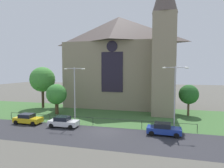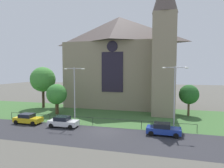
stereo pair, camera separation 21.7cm
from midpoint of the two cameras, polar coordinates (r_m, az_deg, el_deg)
name	(u,v)px [view 1 (the left image)]	position (r m, az deg, el deg)	size (l,w,h in m)	color
ground	(120,115)	(36.68, 2.13, -8.79)	(160.00, 160.00, 0.00)	#56544C
road_asphalt	(99,136)	(25.52, -3.86, -14.62)	(120.00, 8.00, 0.01)	#2D2D33
grass_verge	(118,117)	(34.78, 1.41, -9.50)	(120.00, 20.00, 0.01)	#3D6633
church_building	(121,60)	(45.13, 2.57, 6.76)	(23.20, 16.20, 26.00)	gray
iron_railing	(93,119)	(30.12, -5.65, -9.80)	(28.80, 0.07, 1.13)	black
tree_left_near	(57,94)	(38.25, -15.68, -2.87)	(3.75, 3.75, 5.56)	#4C3823
tree_left_far	(42,80)	(45.39, -19.33, 1.22)	(5.30, 5.30, 8.76)	#423021
tree_right_far	(189,94)	(37.94, 20.86, -2.80)	(3.44, 3.44, 5.54)	brown
streetlamp_near	(75,88)	(30.37, -10.82, -1.21)	(3.37, 0.26, 8.55)	#B2B2B7
streetlamp_far	(175,90)	(27.49, 17.25, -1.73)	(3.37, 0.26, 8.69)	#B2B2B7
parked_car_yellow	(28,119)	(33.39, -23.04, -9.11)	(4.20, 2.03, 1.51)	gold
parked_car_white	(63,122)	(29.92, -13.90, -10.43)	(4.24, 2.10, 1.51)	silver
parked_car_blue	(164,129)	(26.53, 14.25, -12.33)	(4.25, 2.12, 1.51)	#1E3899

